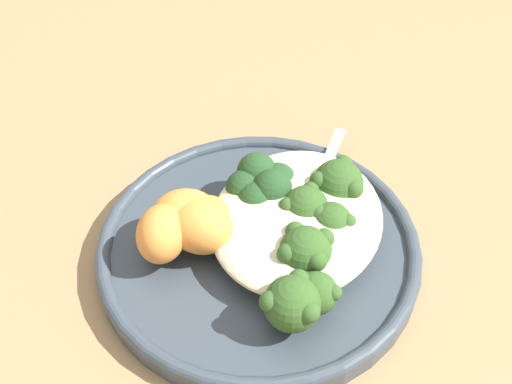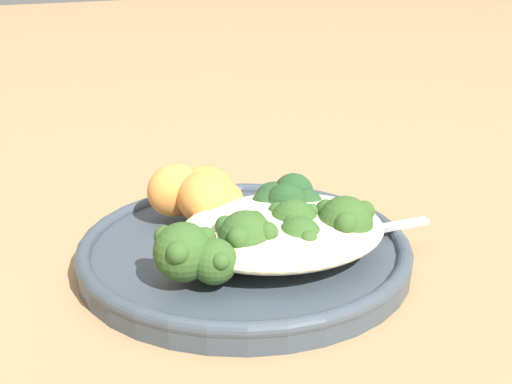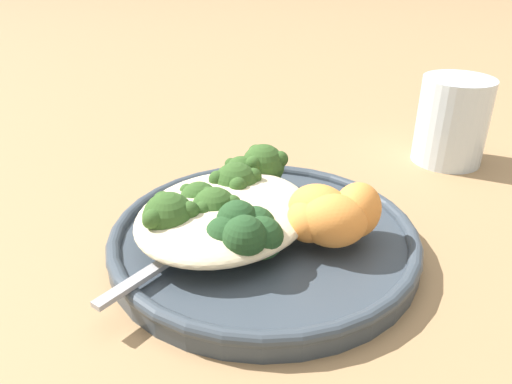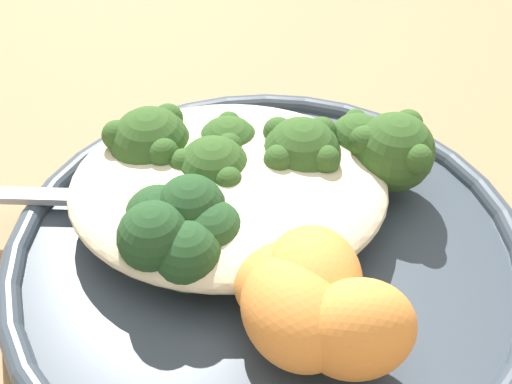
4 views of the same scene
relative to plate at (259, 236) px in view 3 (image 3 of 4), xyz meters
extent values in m
plane|color=#9E7A51|center=(0.02, 0.00, -0.01)|extent=(4.00, 4.00, 0.00)
cylinder|color=#38424C|center=(0.00, 0.00, 0.00)|extent=(0.25, 0.25, 0.02)
torus|color=#38424C|center=(0.00, 0.00, 0.00)|extent=(0.26, 0.26, 0.01)
ellipsoid|color=beige|center=(-0.02, 0.02, 0.02)|extent=(0.16, 0.13, 0.03)
ellipsoid|color=#9EBC66|center=(0.03, 0.01, 0.02)|extent=(0.07, 0.07, 0.01)
sphere|color=#335623|center=(0.06, 0.04, 0.03)|extent=(0.04, 0.04, 0.04)
sphere|color=#335623|center=(0.07, 0.05, 0.04)|extent=(0.02, 0.02, 0.02)
sphere|color=#335623|center=(0.05, 0.04, 0.04)|extent=(0.02, 0.02, 0.02)
sphere|color=#335623|center=(0.07, 0.03, 0.04)|extent=(0.02, 0.02, 0.02)
ellipsoid|color=#9EBC66|center=(0.02, 0.01, 0.02)|extent=(0.07, 0.09, 0.02)
sphere|color=#335623|center=(0.05, 0.05, 0.03)|extent=(0.03, 0.03, 0.03)
sphere|color=#335623|center=(0.05, 0.06, 0.03)|extent=(0.01, 0.01, 0.01)
sphere|color=#335623|center=(0.05, 0.04, 0.03)|extent=(0.01, 0.01, 0.01)
ellipsoid|color=#9EBC66|center=(0.01, 0.01, 0.02)|extent=(0.03, 0.06, 0.02)
sphere|color=#335623|center=(0.02, 0.04, 0.03)|extent=(0.04, 0.04, 0.04)
sphere|color=#335623|center=(0.03, 0.05, 0.04)|extent=(0.02, 0.02, 0.02)
sphere|color=#335623|center=(0.01, 0.05, 0.04)|extent=(0.02, 0.02, 0.02)
sphere|color=#335623|center=(0.01, 0.03, 0.04)|extent=(0.02, 0.02, 0.02)
sphere|color=#335623|center=(0.03, 0.03, 0.04)|extent=(0.02, 0.02, 0.02)
ellipsoid|color=#9EBC66|center=(0.00, 0.01, 0.02)|extent=(0.05, 0.09, 0.02)
sphere|color=#335623|center=(-0.02, 0.05, 0.03)|extent=(0.03, 0.03, 0.03)
sphere|color=#335623|center=(-0.02, 0.06, 0.03)|extent=(0.01, 0.01, 0.01)
sphere|color=#335623|center=(-0.02, 0.03, 0.03)|extent=(0.01, 0.01, 0.01)
ellipsoid|color=#9EBC66|center=(-0.01, 0.00, 0.02)|extent=(0.05, 0.06, 0.02)
sphere|color=#335623|center=(-0.03, 0.02, 0.03)|extent=(0.04, 0.04, 0.04)
sphere|color=#335623|center=(-0.02, 0.04, 0.04)|extent=(0.01, 0.01, 0.01)
sphere|color=#335623|center=(-0.04, 0.02, 0.04)|extent=(0.01, 0.01, 0.01)
sphere|color=#335623|center=(-0.02, 0.01, 0.04)|extent=(0.01, 0.01, 0.01)
ellipsoid|color=#9EBC66|center=(-0.02, 0.01, 0.02)|extent=(0.08, 0.08, 0.02)
sphere|color=#335623|center=(-0.06, 0.04, 0.03)|extent=(0.04, 0.04, 0.04)
sphere|color=#335623|center=(-0.05, 0.06, 0.04)|extent=(0.02, 0.02, 0.02)
sphere|color=#335623|center=(-0.08, 0.04, 0.04)|extent=(0.02, 0.02, 0.02)
sphere|color=#335623|center=(-0.05, 0.03, 0.04)|extent=(0.02, 0.02, 0.02)
ellipsoid|color=orange|center=(0.01, -0.06, 0.03)|extent=(0.06, 0.07, 0.04)
ellipsoid|color=orange|center=(0.01, -0.05, 0.03)|extent=(0.05, 0.06, 0.04)
ellipsoid|color=orange|center=(0.03, -0.07, 0.03)|extent=(0.05, 0.04, 0.04)
ellipsoid|color=orange|center=(0.01, -0.04, 0.03)|extent=(0.05, 0.05, 0.04)
sphere|color=#234723|center=(-0.03, -0.01, 0.03)|extent=(0.03, 0.03, 0.03)
sphere|color=#234723|center=(-0.04, 0.00, 0.03)|extent=(0.03, 0.03, 0.03)
sphere|color=#234723|center=(-0.05, -0.01, 0.03)|extent=(0.03, 0.03, 0.03)
sphere|color=#234723|center=(-0.05, -0.02, 0.03)|extent=(0.03, 0.03, 0.03)
sphere|color=#234723|center=(-0.04, -0.03, 0.03)|extent=(0.03, 0.03, 0.03)
cube|color=#A3A3A8|center=(-0.11, 0.03, 0.01)|extent=(0.07, 0.01, 0.00)
ellipsoid|color=#A3A3A8|center=(-0.05, 0.02, 0.02)|extent=(0.05, 0.03, 0.01)
cylinder|color=silver|center=(0.27, -0.08, 0.04)|extent=(0.08, 0.08, 0.10)
camera|label=1|loc=(0.34, 0.10, 0.43)|focal=50.00mm
camera|label=2|loc=(0.20, 0.45, 0.24)|focal=50.00mm
camera|label=3|loc=(-0.29, -0.20, 0.23)|focal=35.00mm
camera|label=4|loc=(-0.01, -0.24, 0.26)|focal=50.00mm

